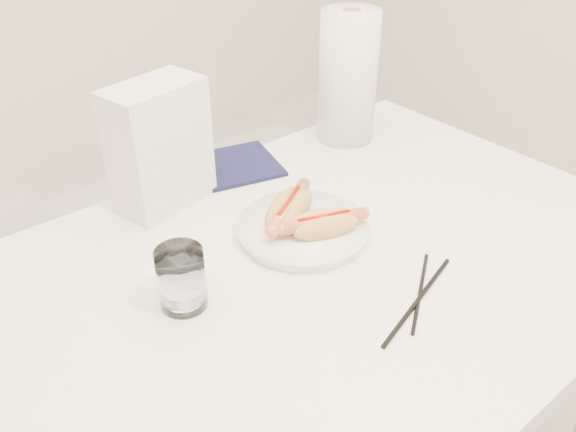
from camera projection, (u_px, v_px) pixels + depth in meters
table at (317, 287)px, 1.01m from camera, size 1.20×0.80×0.75m
plate at (303, 230)px, 1.03m from camera, size 0.23×0.23×0.02m
hotdog_left at (289, 209)px, 1.03m from camera, size 0.15×0.12×0.04m
hotdog_right at (323, 224)px, 0.99m from camera, size 0.15×0.10×0.04m
water_glass at (181, 278)px, 0.86m from camera, size 0.07×0.07×0.10m
chopstick_near at (418, 300)px, 0.88m from camera, size 0.23×0.07×0.01m
chopstick_far at (420, 291)px, 0.90m from camera, size 0.16×0.11×0.01m
napkin_box at (159, 146)px, 1.06m from camera, size 0.19×0.13×0.24m
navy_napkin at (237, 165)px, 1.24m from camera, size 0.20×0.20×0.01m
paper_towel_roll at (348, 77)px, 1.28m from camera, size 0.15×0.15×0.29m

